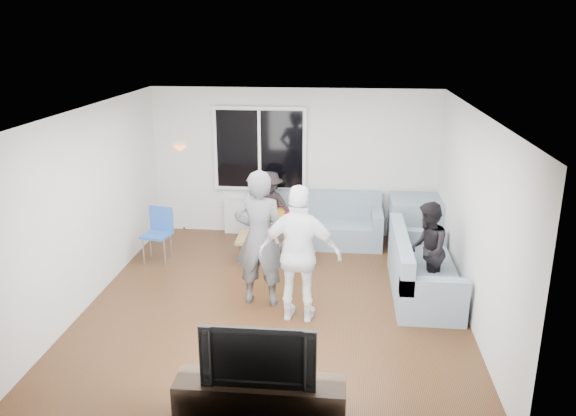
# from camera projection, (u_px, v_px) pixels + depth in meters

# --- Properties ---
(floor) EXTENTS (5.00, 5.50, 0.04)m
(floor) POSITION_uv_depth(u_px,v_px,m) (276.00, 302.00, 7.87)
(floor) COLOR #56351C
(floor) RESTS_ON ground
(ceiling) EXTENTS (5.00, 5.50, 0.04)m
(ceiling) POSITION_uv_depth(u_px,v_px,m) (275.00, 109.00, 7.07)
(ceiling) COLOR white
(ceiling) RESTS_ON ground
(wall_back) EXTENTS (5.00, 0.04, 2.60)m
(wall_back) POSITION_uv_depth(u_px,v_px,m) (295.00, 163.00, 10.10)
(wall_back) COLOR silver
(wall_back) RESTS_ON ground
(wall_front) EXTENTS (5.00, 0.04, 2.60)m
(wall_front) POSITION_uv_depth(u_px,v_px,m) (237.00, 311.00, 4.84)
(wall_front) COLOR silver
(wall_front) RESTS_ON ground
(wall_left) EXTENTS (0.04, 5.50, 2.60)m
(wall_left) POSITION_uv_depth(u_px,v_px,m) (89.00, 205.00, 7.71)
(wall_left) COLOR silver
(wall_left) RESTS_ON ground
(wall_right) EXTENTS (0.04, 5.50, 2.60)m
(wall_right) POSITION_uv_depth(u_px,v_px,m) (474.00, 217.00, 7.23)
(wall_right) COLOR silver
(wall_right) RESTS_ON ground
(window_frame) EXTENTS (1.62, 0.06, 1.47)m
(window_frame) POSITION_uv_depth(u_px,v_px,m) (260.00, 149.00, 10.00)
(window_frame) COLOR white
(window_frame) RESTS_ON wall_back
(window_glass) EXTENTS (1.50, 0.02, 1.35)m
(window_glass) POSITION_uv_depth(u_px,v_px,m) (260.00, 149.00, 9.96)
(window_glass) COLOR black
(window_glass) RESTS_ON window_frame
(window_mullion) EXTENTS (0.05, 0.03, 1.35)m
(window_mullion) POSITION_uv_depth(u_px,v_px,m) (259.00, 149.00, 9.95)
(window_mullion) COLOR white
(window_mullion) RESTS_ON window_frame
(radiator) EXTENTS (1.30, 0.12, 0.62)m
(radiator) POSITION_uv_depth(u_px,v_px,m) (261.00, 217.00, 10.34)
(radiator) COLOR silver
(radiator) RESTS_ON floor
(potted_plant) EXTENTS (0.21, 0.19, 0.33)m
(potted_plant) POSITION_uv_depth(u_px,v_px,m) (272.00, 193.00, 10.15)
(potted_plant) COLOR #245B27
(potted_plant) RESTS_ON radiator
(vase) EXTENTS (0.17, 0.17, 0.15)m
(vase) POSITION_uv_depth(u_px,v_px,m) (249.00, 197.00, 10.21)
(vase) COLOR silver
(vase) RESTS_ON radiator
(sofa_back_section) EXTENTS (2.30, 0.85, 0.85)m
(sofa_back_section) POSITION_uv_depth(u_px,v_px,m) (314.00, 220.00, 9.85)
(sofa_back_section) COLOR gray
(sofa_back_section) RESTS_ON floor
(sofa_right_section) EXTENTS (2.00, 0.85, 0.85)m
(sofa_right_section) POSITION_uv_depth(u_px,v_px,m) (424.00, 265.00, 7.98)
(sofa_right_section) COLOR gray
(sofa_right_section) RESTS_ON floor
(sofa_corner) EXTENTS (0.85, 0.85, 0.85)m
(sofa_corner) POSITION_uv_depth(u_px,v_px,m) (415.00, 223.00, 9.69)
(sofa_corner) COLOR gray
(sofa_corner) RESTS_ON floor
(cushion_yellow) EXTENTS (0.39, 0.33, 0.14)m
(cushion_yellow) POSITION_uv_depth(u_px,v_px,m) (274.00, 214.00, 9.87)
(cushion_yellow) COLOR #BD851B
(cushion_yellow) RESTS_ON sofa_back_section
(cushion_red) EXTENTS (0.42, 0.37, 0.13)m
(cushion_red) POSITION_uv_depth(u_px,v_px,m) (286.00, 213.00, 9.93)
(cushion_red) COLOR maroon
(cushion_red) RESTS_ON sofa_back_section
(coffee_table) EXTENTS (1.10, 0.61, 0.40)m
(coffee_table) POSITION_uv_depth(u_px,v_px,m) (272.00, 248.00, 9.18)
(coffee_table) COLOR olive
(coffee_table) RESTS_ON floor
(pitcher) EXTENTS (0.17, 0.17, 0.17)m
(pitcher) POSITION_uv_depth(u_px,v_px,m) (272.00, 230.00, 9.14)
(pitcher) COLOR maroon
(pitcher) RESTS_ON coffee_table
(side_chair) EXTENTS (0.47, 0.47, 0.86)m
(side_chair) POSITION_uv_depth(u_px,v_px,m) (157.00, 236.00, 9.08)
(side_chair) COLOR blue
(side_chair) RESTS_ON floor
(floor_lamp) EXTENTS (0.32, 0.32, 1.56)m
(floor_lamp) POSITION_uv_depth(u_px,v_px,m) (183.00, 187.00, 10.52)
(floor_lamp) COLOR orange
(floor_lamp) RESTS_ON floor
(player_left) EXTENTS (0.71, 0.49, 1.86)m
(player_left) POSITION_uv_depth(u_px,v_px,m) (260.00, 238.00, 7.55)
(player_left) COLOR #4F5054
(player_left) RESTS_ON floor
(player_right) EXTENTS (1.08, 0.53, 1.77)m
(player_right) POSITION_uv_depth(u_px,v_px,m) (300.00, 254.00, 7.13)
(player_right) COLOR white
(player_right) RESTS_ON floor
(spectator_right) EXTENTS (0.60, 0.72, 1.36)m
(spectator_right) POSITION_uv_depth(u_px,v_px,m) (427.00, 251.00, 7.80)
(spectator_right) COLOR black
(spectator_right) RESTS_ON floor
(spectator_back) EXTENTS (0.89, 0.65, 1.24)m
(spectator_back) POSITION_uv_depth(u_px,v_px,m) (270.00, 207.00, 9.89)
(spectator_back) COLOR black
(spectator_back) RESTS_ON floor
(tv_console) EXTENTS (1.60, 0.40, 0.44)m
(tv_console) POSITION_uv_depth(u_px,v_px,m) (260.00, 401.00, 5.41)
(tv_console) COLOR #2E2317
(tv_console) RESTS_ON floor
(television) EXTENTS (1.06, 0.14, 0.61)m
(television) POSITION_uv_depth(u_px,v_px,m) (259.00, 352.00, 5.25)
(television) COLOR black
(television) RESTS_ON tv_console
(bottle_a) EXTENTS (0.07, 0.07, 0.22)m
(bottle_a) POSITION_uv_depth(u_px,v_px,m) (252.00, 228.00, 9.17)
(bottle_a) COLOR #D75C0C
(bottle_a) RESTS_ON coffee_table
(bottle_b) EXTENTS (0.08, 0.08, 0.23)m
(bottle_b) POSITION_uv_depth(u_px,v_px,m) (266.00, 232.00, 8.98)
(bottle_b) COLOR green
(bottle_b) RESTS_ON coffee_table
(bottle_c) EXTENTS (0.07, 0.07, 0.20)m
(bottle_c) POSITION_uv_depth(u_px,v_px,m) (276.00, 227.00, 9.27)
(bottle_c) COLOR black
(bottle_c) RESTS_ON coffee_table
(bottle_d) EXTENTS (0.07, 0.07, 0.27)m
(bottle_d) POSITION_uv_depth(u_px,v_px,m) (285.00, 230.00, 9.02)
(bottle_d) COLOR orange
(bottle_d) RESTS_ON coffee_table
(bottle_e) EXTENTS (0.07, 0.07, 0.20)m
(bottle_e) POSITION_uv_depth(u_px,v_px,m) (292.00, 228.00, 9.21)
(bottle_e) COLOR black
(bottle_e) RESTS_ON coffee_table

